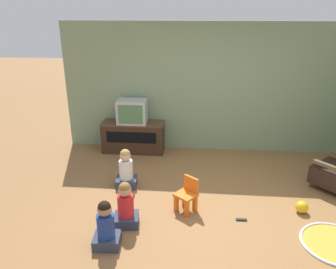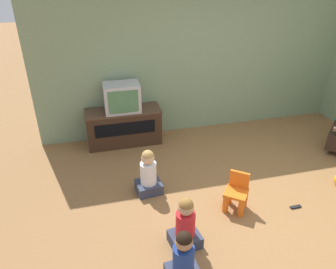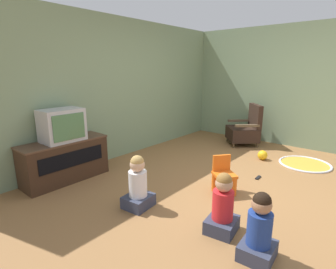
{
  "view_description": "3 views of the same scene",
  "coord_description": "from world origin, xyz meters",
  "px_view_note": "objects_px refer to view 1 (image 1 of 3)",
  "views": [
    {
      "loc": [
        -0.32,
        -4.01,
        2.78
      ],
      "look_at": [
        -0.77,
        0.95,
        0.85
      ],
      "focal_mm": 35.0,
      "sensor_mm": 36.0,
      "label": 1
    },
    {
      "loc": [
        -2.06,
        -2.88,
        2.91
      ],
      "look_at": [
        -1.12,
        0.87,
        0.77
      ],
      "focal_mm": 35.0,
      "sensor_mm": 36.0,
      "label": 2
    },
    {
      "loc": [
        -3.44,
        -1.47,
        1.66
      ],
      "look_at": [
        -0.79,
        0.77,
        0.78
      ],
      "focal_mm": 28.0,
      "sensor_mm": 36.0,
      "label": 3
    }
  ],
  "objects_px": {
    "child_watching_right": "(126,207)",
    "toy_ball": "(302,207)",
    "tv_cabinet": "(133,136)",
    "television": "(132,112)",
    "child_watching_center": "(106,227)",
    "child_watching_left": "(126,170)",
    "yellow_kid_chair": "(187,197)",
    "remote_control": "(241,220)"
  },
  "relations": [
    {
      "from": "remote_control",
      "to": "toy_ball",
      "type": "bearing_deg",
      "value": 15.91
    },
    {
      "from": "tv_cabinet",
      "to": "remote_control",
      "type": "bearing_deg",
      "value": -48.9
    },
    {
      "from": "tv_cabinet",
      "to": "child_watching_center",
      "type": "distance_m",
      "value": 2.91
    },
    {
      "from": "toy_ball",
      "to": "child_watching_right",
      "type": "bearing_deg",
      "value": -168.33
    },
    {
      "from": "yellow_kid_chair",
      "to": "remote_control",
      "type": "height_order",
      "value": "yellow_kid_chair"
    },
    {
      "from": "yellow_kid_chair",
      "to": "child_watching_right",
      "type": "height_order",
      "value": "child_watching_right"
    },
    {
      "from": "yellow_kid_chair",
      "to": "toy_ball",
      "type": "xyz_separation_m",
      "value": [
        1.67,
        0.09,
        -0.12
      ]
    },
    {
      "from": "yellow_kid_chair",
      "to": "remote_control",
      "type": "relative_size",
      "value": 3.37
    },
    {
      "from": "tv_cabinet",
      "to": "toy_ball",
      "type": "relative_size",
      "value": 7.07
    },
    {
      "from": "tv_cabinet",
      "to": "child_watching_left",
      "type": "bearing_deg",
      "value": -84.08
    },
    {
      "from": "child_watching_right",
      "to": "toy_ball",
      "type": "relative_size",
      "value": 3.65
    },
    {
      "from": "toy_ball",
      "to": "remote_control",
      "type": "relative_size",
      "value": 1.18
    },
    {
      "from": "tv_cabinet",
      "to": "child_watching_right",
      "type": "xyz_separation_m",
      "value": [
        0.36,
        -2.47,
        -0.04
      ]
    },
    {
      "from": "child_watching_right",
      "to": "toy_ball",
      "type": "xyz_separation_m",
      "value": [
        2.47,
        0.51,
        -0.19
      ]
    },
    {
      "from": "child_watching_center",
      "to": "remote_control",
      "type": "bearing_deg",
      "value": 17.15
    },
    {
      "from": "child_watching_right",
      "to": "tv_cabinet",
      "type": "bearing_deg",
      "value": 89.95
    },
    {
      "from": "tv_cabinet",
      "to": "remote_control",
      "type": "xyz_separation_m",
      "value": [
        1.95,
        -2.23,
        -0.31
      ]
    },
    {
      "from": "television",
      "to": "child_watching_center",
      "type": "relative_size",
      "value": 0.9
    },
    {
      "from": "child_watching_right",
      "to": "toy_ball",
      "type": "height_order",
      "value": "child_watching_right"
    },
    {
      "from": "television",
      "to": "remote_control",
      "type": "relative_size",
      "value": 3.84
    },
    {
      "from": "tv_cabinet",
      "to": "remote_control",
      "type": "distance_m",
      "value": 2.98
    },
    {
      "from": "child_watching_left",
      "to": "remote_control",
      "type": "distance_m",
      "value": 1.99
    },
    {
      "from": "child_watching_center",
      "to": "child_watching_right",
      "type": "xyz_separation_m",
      "value": [
        0.15,
        0.44,
        0.0
      ]
    },
    {
      "from": "toy_ball",
      "to": "yellow_kid_chair",
      "type": "bearing_deg",
      "value": -176.99
    },
    {
      "from": "child_watching_center",
      "to": "toy_ball",
      "type": "height_order",
      "value": "child_watching_center"
    },
    {
      "from": "remote_control",
      "to": "television",
      "type": "bearing_deg",
      "value": 130.04
    },
    {
      "from": "yellow_kid_chair",
      "to": "toy_ball",
      "type": "distance_m",
      "value": 1.67
    },
    {
      "from": "tv_cabinet",
      "to": "remote_control",
      "type": "height_order",
      "value": "tv_cabinet"
    },
    {
      "from": "television",
      "to": "child_watching_right",
      "type": "distance_m",
      "value": 2.54
    },
    {
      "from": "child_watching_left",
      "to": "child_watching_right",
      "type": "xyz_separation_m",
      "value": [
        0.21,
        -1.03,
        -0.01
      ]
    },
    {
      "from": "child_watching_center",
      "to": "toy_ball",
      "type": "xyz_separation_m",
      "value": [
        2.62,
        0.95,
        -0.19
      ]
    },
    {
      "from": "television",
      "to": "child_watching_center",
      "type": "height_order",
      "value": "television"
    },
    {
      "from": "child_watching_center",
      "to": "child_watching_left",
      "type": "bearing_deg",
      "value": 88.25
    },
    {
      "from": "child_watching_center",
      "to": "remote_control",
      "type": "height_order",
      "value": "child_watching_center"
    },
    {
      "from": "television",
      "to": "child_watching_left",
      "type": "relative_size",
      "value": 0.87
    },
    {
      "from": "child_watching_right",
      "to": "television",
      "type": "bearing_deg",
      "value": 90.02
    },
    {
      "from": "child_watching_left",
      "to": "child_watching_center",
      "type": "xyz_separation_m",
      "value": [
        0.06,
        -1.47,
        -0.01
      ]
    },
    {
      "from": "television",
      "to": "child_watching_left",
      "type": "height_order",
      "value": "television"
    },
    {
      "from": "child_watching_left",
      "to": "child_watching_right",
      "type": "bearing_deg",
      "value": -84.26
    },
    {
      "from": "tv_cabinet",
      "to": "toy_ball",
      "type": "distance_m",
      "value": 3.45
    },
    {
      "from": "child_watching_center",
      "to": "child_watching_right",
      "type": "relative_size",
      "value": 0.98
    },
    {
      "from": "yellow_kid_chair",
      "to": "child_watching_right",
      "type": "relative_size",
      "value": 0.78
    }
  ]
}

